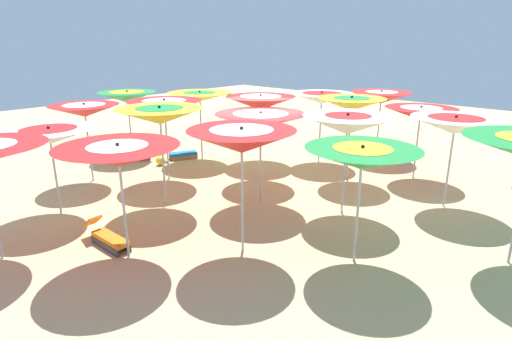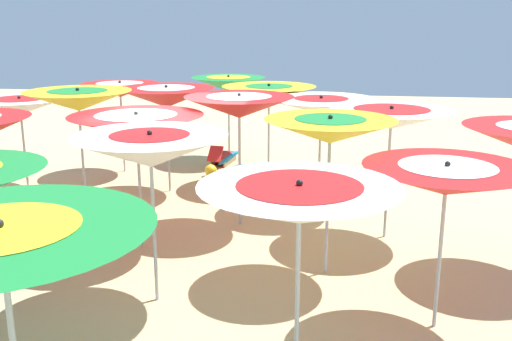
% 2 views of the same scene
% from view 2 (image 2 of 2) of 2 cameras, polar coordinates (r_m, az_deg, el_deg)
% --- Properties ---
extents(ground, '(40.20, 40.20, 0.04)m').
position_cam_2_polar(ground, '(10.97, -7.43, -6.30)').
color(ground, '#D1B57F').
extents(beach_umbrella_4, '(2.28, 2.28, 2.47)m').
position_cam_2_polar(beach_umbrella_4, '(4.76, -23.30, -7.12)').
color(beach_umbrella_4, '#B2B2B7').
rests_on(beach_umbrella_4, ground).
extents(beach_umbrella_5, '(2.12, 2.12, 2.15)m').
position_cam_2_polar(beach_umbrella_5, '(14.39, -21.82, 5.80)').
color(beach_umbrella_5, '#B2B2B7').
rests_on(beach_umbrella_5, ground).
extents(beach_umbrella_6, '(2.09, 2.09, 2.53)m').
position_cam_2_polar(beach_umbrella_6, '(12.15, -16.78, 6.49)').
color(beach_umbrella_6, '#B2B2B7').
rests_on(beach_umbrella_6, ground).
extents(beach_umbrella_7, '(2.24, 2.24, 2.37)m').
position_cam_2_polar(beach_umbrella_7, '(9.99, -11.45, 4.35)').
color(beach_umbrella_7, '#B2B2B7').
rests_on(beach_umbrella_7, ground).
extents(beach_umbrella_8, '(2.08, 2.08, 2.44)m').
position_cam_2_polar(beach_umbrella_8, '(7.94, -10.16, 1.93)').
color(beach_umbrella_8, '#B2B2B7').
rests_on(beach_umbrella_8, ground).
extents(beach_umbrella_9, '(2.07, 2.07, 2.32)m').
position_cam_2_polar(beach_umbrella_9, '(5.95, 4.19, -3.20)').
color(beach_umbrella_9, '#B2B2B7').
rests_on(beach_umbrella_9, ground).
extents(beach_umbrella_10, '(1.94, 1.94, 2.33)m').
position_cam_2_polar(beach_umbrella_10, '(15.20, -12.98, 7.60)').
color(beach_umbrella_10, '#B2B2B7').
rests_on(beach_umbrella_10, ground).
extents(beach_umbrella_11, '(2.15, 2.15, 2.42)m').
position_cam_2_polar(beach_umbrella_11, '(13.23, -8.63, 7.02)').
color(beach_umbrella_11, '#B2B2B7').
rests_on(beach_umbrella_11, ground).
extents(beach_umbrella_12, '(2.02, 2.02, 2.53)m').
position_cam_2_polar(beach_umbrella_12, '(10.87, -1.63, 6.18)').
color(beach_umbrella_12, '#B2B2B7').
rests_on(beach_umbrella_12, ground).
extents(beach_umbrella_13, '(1.96, 1.96, 2.49)m').
position_cam_2_polar(beach_umbrella_13, '(8.76, 7.16, 3.83)').
color(beach_umbrella_13, '#B2B2B7').
rests_on(beach_umbrella_13, ground).
extents(beach_umbrella_14, '(2.05, 2.05, 2.20)m').
position_cam_2_polar(beach_umbrella_14, '(7.52, 17.89, -0.87)').
color(beach_umbrella_14, '#B2B2B7').
rests_on(beach_umbrella_14, ground).
extents(beach_umbrella_15, '(2.01, 2.01, 2.33)m').
position_cam_2_polar(beach_umbrella_15, '(16.23, -2.67, 8.35)').
color(beach_umbrella_15, '#B2B2B7').
rests_on(beach_umbrella_15, ground).
extents(beach_umbrella_16, '(2.18, 2.18, 2.38)m').
position_cam_2_polar(beach_umbrella_16, '(13.75, 1.25, 7.54)').
color(beach_umbrella_16, '#B2B2B7').
rests_on(beach_umbrella_16, ground).
extents(beach_umbrella_17, '(2.23, 2.23, 2.34)m').
position_cam_2_polar(beach_umbrella_17, '(12.05, 6.29, 6.24)').
color(beach_umbrella_17, '#B2B2B7').
rests_on(beach_umbrella_17, ground).
extents(beach_umbrella_18, '(2.11, 2.11, 2.40)m').
position_cam_2_polar(beach_umbrella_18, '(10.49, 12.91, 4.92)').
color(beach_umbrella_18, '#B2B2B7').
rests_on(beach_umbrella_18, ground).
extents(lounger_0, '(0.56, 1.33, 0.59)m').
position_cam_2_polar(lounger_0, '(15.93, -3.26, 1.32)').
color(lounger_0, olive).
rests_on(lounger_0, ground).
extents(lounger_1, '(1.38, 0.89, 0.59)m').
position_cam_2_polar(lounger_1, '(14.69, -0.84, 0.20)').
color(lounger_1, olive).
rests_on(lounger_1, ground).
extents(beach_ball, '(0.31, 0.31, 0.31)m').
position_cam_2_polar(beach_ball, '(14.75, -4.39, 0.01)').
color(beach_ball, yellow).
rests_on(beach_ball, ground).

